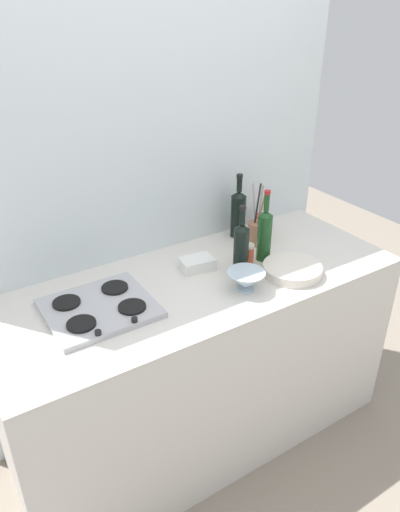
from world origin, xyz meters
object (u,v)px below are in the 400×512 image
stovetop_hob (99,308)px  condiment_jar_front (262,222)px  wine_bottle_leftmost (238,212)px  plate_stack (292,269)px  wine_bottle_mid_right (265,234)px  condiment_jar_rear (248,254)px  utensil_crock (257,231)px  mixing_bowl (246,280)px  butter_dish (197,264)px  wine_bottle_mid_left (241,247)px

stovetop_hob → condiment_jar_front: size_ratio=5.07×
wine_bottle_leftmost → condiment_jar_front: 0.18m
plate_stack → condiment_jar_front: 0.47m
wine_bottle_mid_right → condiment_jar_rear: wine_bottle_mid_right is taller
plate_stack → utensil_crock: size_ratio=0.83×
wine_bottle_leftmost → condiment_jar_rear: (-0.14, -0.26, -0.08)m
mixing_bowl → butter_dish: (-0.07, 0.26, -0.02)m
plate_stack → mixing_bowl: size_ratio=1.65×
condiment_jar_front → mixing_bowl: bearing=-135.2°
plate_stack → utensil_crock: bearing=81.2°
wine_bottle_mid_left → mixing_bowl: size_ratio=1.99×
wine_bottle_leftmost → utensil_crock: size_ratio=1.02×
wine_bottle_mid_right → utensil_crock: 0.17m
utensil_crock → plate_stack: bearing=-98.8°
stovetop_hob → butter_dish: 0.50m
plate_stack → wine_bottle_mid_left: 0.25m
plate_stack → mixing_bowl: bearing=179.2°
utensil_crock → condiment_jar_front: size_ratio=3.99×
mixing_bowl → butter_dish: bearing=106.1°
utensil_crock → condiment_jar_rear: (-0.16, -0.14, -0.02)m
wine_bottle_leftmost → wine_bottle_mid_right: size_ratio=0.97×
plate_stack → condiment_jar_rear: (-0.11, 0.18, 0.03)m
wine_bottle_mid_left → butter_dish: bearing=137.9°
utensil_crock → condiment_jar_rear: bearing=-139.1°
wine_bottle_leftmost → condiment_jar_front: (0.15, -0.01, -0.09)m
condiment_jar_front → wine_bottle_mid_right: bearing=-127.9°
stovetop_hob → utensil_crock: (0.87, 0.13, 0.05)m
wine_bottle_leftmost → stovetop_hob: bearing=-163.5°
condiment_jar_rear → condiment_jar_front: bearing=41.4°
wine_bottle_mid_right → utensil_crock: size_ratio=1.06×
mixing_bowl → stovetop_hob: bearing=162.1°
stovetop_hob → butter_dish: (0.49, 0.07, 0.01)m
utensil_crock → wine_bottle_mid_right: bearing=-117.1°
plate_stack → wine_bottle_mid_right: 0.21m
wine_bottle_leftmost → wine_bottle_mid_left: bearing=-124.5°
plate_stack → wine_bottle_mid_right: (-0.02, 0.18, 0.11)m
stovetop_hob → mixing_bowl: bearing=-17.9°
condiment_jar_front → condiment_jar_rear: (-0.29, -0.26, 0.01)m
stovetop_hob → wine_bottle_leftmost: bearing=16.5°
stovetop_hob → wine_bottle_mid_right: wine_bottle_mid_right is taller
wine_bottle_mid_left → stovetop_hob: bearing=175.1°
mixing_bowl → condiment_jar_rear: (0.14, 0.17, 0.00)m
wine_bottle_mid_right → condiment_jar_rear: (-0.09, -0.00, -0.08)m
stovetop_hob → plate_stack: size_ratio=1.54×
wine_bottle_mid_right → wine_bottle_leftmost: bearing=80.1°
stovetop_hob → condiment_jar_front: 1.03m
wine_bottle_mid_left → mixing_bowl: (-0.07, -0.13, -0.08)m
butter_dish → utensil_crock: size_ratio=0.46×
plate_stack → wine_bottle_mid_left: wine_bottle_mid_left is taller
butter_dish → utensil_crock: bearing=8.1°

